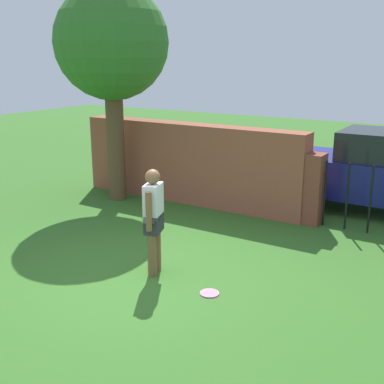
{
  "coord_description": "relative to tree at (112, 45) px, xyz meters",
  "views": [
    {
      "loc": [
        4.26,
        -5.29,
        3.19
      ],
      "look_at": [
        0.05,
        1.41,
        1.0
      ],
      "focal_mm": 45.78,
      "sensor_mm": 36.0,
      "label": 1
    }
  ],
  "objects": [
    {
      "name": "fence_gate",
      "position": [
        5.71,
        0.69,
        -2.74
      ],
      "size": [
        3.11,
        0.44,
        1.4
      ],
      "color": "brown",
      "rests_on": "ground"
    },
    {
      "name": "person",
      "position": [
        3.15,
        -2.84,
        -2.54
      ],
      "size": [
        0.33,
        0.51,
        1.62
      ],
      "rotation": [
        0.0,
        0.0,
        -1.23
      ],
      "color": "brown",
      "rests_on": "ground"
    },
    {
      "name": "ground_plane",
      "position": [
        3.04,
        -3.09,
        -3.43
      ],
      "size": [
        40.0,
        40.0,
        0.0
      ],
      "primitive_type": "plane",
      "color": "#336623"
    },
    {
      "name": "tree",
      "position": [
        0.0,
        0.0,
        0.0
      ],
      "size": [
        2.48,
        2.48,
        4.73
      ],
      "color": "brown",
      "rests_on": "ground"
    },
    {
      "name": "brick_wall",
      "position": [
        1.54,
        0.69,
        -2.55
      ],
      "size": [
        5.46,
        0.5,
        1.78
      ],
      "primitive_type": "cube",
      "color": "brown",
      "rests_on": "ground"
    },
    {
      "name": "frisbee_pink",
      "position": [
        4.22,
        -3.0,
        -3.43
      ],
      "size": [
        0.27,
        0.27,
        0.02
      ],
      "primitive_type": "cylinder",
      "color": "pink",
      "rests_on": "ground"
    }
  ]
}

